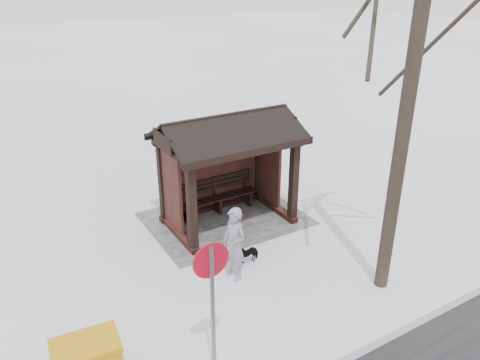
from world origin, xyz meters
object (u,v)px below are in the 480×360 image
at_px(bus_shelter, 225,146).
at_px(pedestrian, 234,244).
at_px(dog, 246,253).
at_px(road_sign, 211,281).

bearing_deg(bus_shelter, pedestrian, 64.93).
bearing_deg(dog, bus_shelter, 159.76).
relative_size(bus_shelter, dog, 6.05).
distance_m(bus_shelter, road_sign, 5.32).
xyz_separation_m(bus_shelter, road_sign, (2.77, 4.52, -0.38)).
bearing_deg(pedestrian, bus_shelter, 142.47).
distance_m(pedestrian, road_sign, 2.79).
bearing_deg(pedestrian, dog, 111.48).
height_order(pedestrian, road_sign, road_sign).
height_order(bus_shelter, road_sign, bus_shelter).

